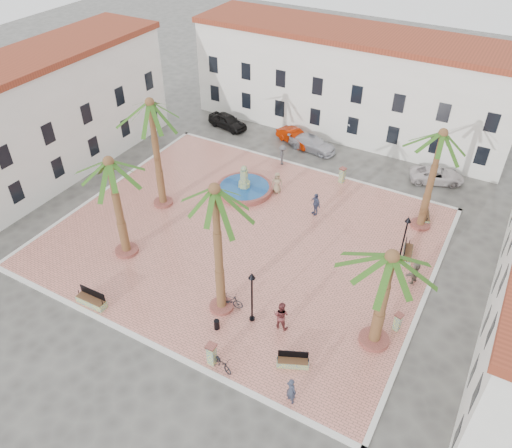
% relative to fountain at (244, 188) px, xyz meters
% --- Properties ---
extents(ground, '(120.00, 120.00, 0.00)m').
position_rel_fountain_xyz_m(ground, '(2.92, -5.04, -0.47)').
color(ground, '#56544F').
rests_on(ground, ground).
extents(plaza, '(26.00, 22.00, 0.15)m').
position_rel_fountain_xyz_m(plaza, '(2.92, -5.04, -0.40)').
color(plaza, '#D87F6E').
rests_on(plaza, ground).
extents(kerb_n, '(26.30, 0.30, 0.16)m').
position_rel_fountain_xyz_m(kerb_n, '(2.92, 5.96, -0.39)').
color(kerb_n, silver).
rests_on(kerb_n, ground).
extents(kerb_s, '(26.30, 0.30, 0.16)m').
position_rel_fountain_xyz_m(kerb_s, '(2.92, -16.04, -0.39)').
color(kerb_s, silver).
rests_on(kerb_s, ground).
extents(kerb_e, '(0.30, 22.30, 0.16)m').
position_rel_fountain_xyz_m(kerb_e, '(15.92, -5.04, -0.39)').
color(kerb_e, silver).
rests_on(kerb_e, ground).
extents(kerb_w, '(0.30, 22.30, 0.16)m').
position_rel_fountain_xyz_m(kerb_w, '(-10.08, -5.04, -0.39)').
color(kerb_w, silver).
rests_on(kerb_w, ground).
extents(building_north, '(30.40, 7.40, 9.50)m').
position_rel_fountain_xyz_m(building_north, '(2.92, 14.95, 4.29)').
color(building_north, white).
rests_on(building_north, ground).
extents(building_west, '(6.40, 24.40, 10.00)m').
position_rel_fountain_xyz_m(building_west, '(-16.08, -5.04, 4.55)').
color(building_west, white).
rests_on(building_west, ground).
extents(fountain, '(4.57, 4.57, 2.36)m').
position_rel_fountain_xyz_m(fountain, '(0.00, 0.00, 0.00)').
color(fountain, '#9B4B42').
rests_on(fountain, plaza).
extents(palm_nw, '(4.89, 4.89, 8.83)m').
position_rel_fountain_xyz_m(palm_nw, '(-4.68, -4.65, 7.30)').
color(palm_nw, '#9B4B42').
rests_on(palm_nw, plaza).
extents(palm_sw, '(5.19, 5.19, 7.58)m').
position_rel_fountain_xyz_m(palm_sw, '(-3.30, -10.55, 6.05)').
color(palm_sw, '#9B4B42').
rests_on(palm_sw, plaza).
extents(palm_s, '(4.81, 4.81, 9.03)m').
position_rel_fountain_xyz_m(palm_s, '(5.26, -11.73, 7.50)').
color(palm_s, '#9B4B42').
rests_on(palm_s, plaza).
extents(palm_e, '(5.63, 5.63, 6.80)m').
position_rel_fountain_xyz_m(palm_e, '(14.24, -9.66, 5.22)').
color(palm_e, '#9B4B42').
rests_on(palm_e, plaza).
extents(palm_ne, '(4.76, 4.76, 7.95)m').
position_rel_fountain_xyz_m(palm_ne, '(13.72, 2.41, 6.48)').
color(palm_ne, '#9B4B42').
rests_on(palm_ne, plaza).
extents(bench_s, '(2.03, 0.67, 1.06)m').
position_rel_fountain_xyz_m(bench_s, '(-1.85, -15.42, -0.02)').
color(bench_s, '#889D6C').
rests_on(bench_s, plaza).
extents(bench_se, '(1.81, 1.21, 0.92)m').
position_rel_fountain_xyz_m(bench_se, '(10.92, -13.43, -0.06)').
color(bench_se, '#889D6C').
rests_on(bench_se, plaza).
extents(bench_e, '(0.97, 2.09, 1.06)m').
position_rel_fountain_xyz_m(bench_e, '(13.85, -1.62, -0.02)').
color(bench_e, '#889D6C').
rests_on(bench_e, plaza).
extents(bench_ne, '(0.96, 1.73, 0.87)m').
position_rel_fountain_xyz_m(bench_ne, '(13.84, 3.42, -0.07)').
color(bench_ne, '#889D6C').
rests_on(bench_ne, plaza).
extents(lamppost_s, '(0.41, 0.41, 3.78)m').
position_rel_fountain_xyz_m(lamppost_s, '(7.37, -11.67, 2.24)').
color(lamppost_s, black).
rests_on(lamppost_s, plaza).
extents(lamppost_e, '(0.41, 0.41, 3.77)m').
position_rel_fountain_xyz_m(lamppost_e, '(13.50, -2.27, 2.23)').
color(lamppost_e, black).
rests_on(lamppost_e, plaza).
extents(bollard_se, '(0.53, 0.53, 1.45)m').
position_rel_fountain_xyz_m(bollard_se, '(7.01, -15.44, 0.43)').
color(bollard_se, '#889D6C').
rests_on(bollard_se, plaza).
extents(bollard_n, '(0.58, 0.58, 1.35)m').
position_rel_fountain_xyz_m(bollard_n, '(6.42, 5.13, 0.38)').
color(bollard_n, '#889D6C').
rests_on(bollard_n, plaza).
extents(bollard_e, '(0.54, 0.54, 1.24)m').
position_rel_fountain_xyz_m(bollard_e, '(15.09, -8.18, 0.32)').
color(bollard_e, '#889D6C').
rests_on(bollard_e, plaza).
extents(litter_bin, '(0.33, 0.33, 0.65)m').
position_rel_fountain_xyz_m(litter_bin, '(5.91, -13.27, 0.00)').
color(litter_bin, black).
rests_on(litter_bin, plaza).
extents(cyclist_a, '(0.74, 0.61, 1.74)m').
position_rel_fountain_xyz_m(cyclist_a, '(11.78, -15.44, 0.55)').
color(cyclist_a, '#2D3244').
rests_on(cyclist_a, plaza).
extents(bicycle_a, '(1.78, 1.09, 0.88)m').
position_rel_fountain_xyz_m(bicycle_a, '(7.60, -15.44, 0.12)').
color(bicycle_a, black).
rests_on(bicycle_a, plaza).
extents(cyclist_b, '(0.98, 0.78, 1.94)m').
position_rel_fountain_xyz_m(cyclist_b, '(9.10, -11.32, 0.65)').
color(cyclist_b, brown).
rests_on(cyclist_b, plaza).
extents(bicycle_b, '(1.80, 0.80, 1.05)m').
position_rel_fountain_xyz_m(bicycle_b, '(5.65, -11.42, 0.20)').
color(bicycle_b, black).
rests_on(bicycle_b, plaza).
extents(pedestrian_fountain_a, '(1.06, 0.93, 1.82)m').
position_rel_fountain_xyz_m(pedestrian_fountain_a, '(2.40, 1.12, 0.59)').
color(pedestrian_fountain_a, '#957F5E').
rests_on(pedestrian_fountain_a, plaza).
extents(pedestrian_fountain_b, '(1.15, 0.94, 1.83)m').
position_rel_fountain_xyz_m(pedestrian_fountain_b, '(6.29, -0.05, 0.60)').
color(pedestrian_fountain_b, '#3D4665').
rests_on(pedestrian_fountain_b, plaza).
extents(pedestrian_north, '(1.08, 1.35, 1.82)m').
position_rel_fountain_xyz_m(pedestrian_north, '(0.75, 5.36, 0.59)').
color(pedestrian_north, '#4D4C51').
rests_on(pedestrian_north, plaza).
extents(pedestrian_east, '(0.93, 1.61, 1.66)m').
position_rel_fountain_xyz_m(pedestrian_east, '(14.87, -3.77, 0.51)').
color(pedestrian_east, '#6B6153').
rests_on(pedestrian_east, plaza).
extents(car_black, '(4.45, 2.46, 1.43)m').
position_rel_fountain_xyz_m(car_black, '(-7.33, 9.20, 0.25)').
color(car_black, black).
rests_on(car_black, ground).
extents(car_red, '(4.21, 2.71, 1.31)m').
position_rel_fountain_xyz_m(car_red, '(-0.07, 9.59, 0.18)').
color(car_red, '#A81F00').
rests_on(car_red, ground).
extents(car_silver, '(4.75, 2.35, 1.33)m').
position_rel_fountain_xyz_m(car_silver, '(1.89, 9.20, 0.19)').
color(car_silver, silver).
rests_on(car_silver, ground).
extents(car_white, '(4.85, 3.53, 1.23)m').
position_rel_fountain_xyz_m(car_white, '(13.24, 9.35, 0.14)').
color(car_white, silver).
rests_on(car_white, ground).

